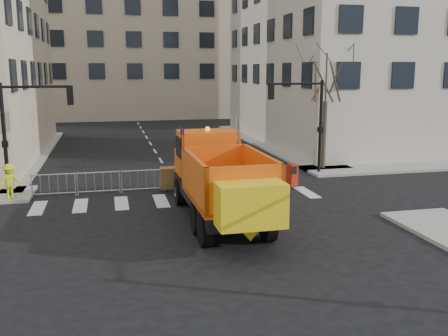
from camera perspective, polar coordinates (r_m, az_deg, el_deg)
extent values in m
plane|color=black|center=(18.25, -1.88, -7.91)|extent=(120.00, 120.00, 0.00)
cube|color=gray|center=(26.31, -5.52, -1.82)|extent=(64.00, 5.00, 0.15)
cube|color=#BBAA8F|center=(69.26, -10.77, 15.98)|extent=(30.00, 18.00, 24.00)
cylinder|color=black|center=(25.07, -23.76, 2.74)|extent=(0.18, 0.18, 5.40)
cylinder|color=black|center=(29.14, 10.96, 4.54)|extent=(0.18, 0.18, 5.40)
cube|color=black|center=(19.89, -0.63, -3.21)|extent=(2.56, 7.78, 0.48)
cylinder|color=black|center=(22.46, -5.07, -2.71)|extent=(0.39, 1.19, 1.18)
cylinder|color=black|center=(22.90, 0.53, -2.40)|extent=(0.39, 1.19, 1.18)
cylinder|color=black|center=(18.46, -3.07, -5.76)|extent=(0.39, 1.19, 1.18)
cylinder|color=black|center=(18.99, 3.68, -5.28)|extent=(0.39, 1.19, 1.18)
cylinder|color=black|center=(17.15, -2.19, -7.08)|extent=(0.39, 1.19, 1.18)
cylinder|color=black|center=(17.72, 5.04, -6.51)|extent=(0.39, 1.19, 1.18)
cube|color=#D54F0B|center=(23.02, -2.59, 0.68)|extent=(2.28, 1.75, 1.08)
cube|color=#D54F0B|center=(21.56, -1.88, 1.72)|extent=(2.50, 1.75, 1.94)
cylinder|color=silver|center=(20.99, 1.60, 2.50)|extent=(0.15, 0.15, 2.58)
cube|color=#D54F0B|center=(18.21, 0.44, -0.90)|extent=(2.74, 4.77, 1.78)
cube|color=yellow|center=(15.56, 3.08, -4.24)|extent=(2.17, 1.10, 1.40)
cube|color=brown|center=(25.00, -3.38, -1.00)|extent=(3.45, 0.66, 1.21)
imported|color=black|center=(24.85, -2.84, -0.84)|extent=(0.65, 0.50, 1.59)
imported|color=black|center=(24.63, -4.40, -0.54)|extent=(1.17, 1.07, 1.95)
imported|color=black|center=(25.06, -0.40, -0.73)|extent=(1.00, 0.79, 1.59)
imported|color=#D0EB1B|center=(24.64, -23.27, -1.44)|extent=(1.21, 1.15, 1.65)
cube|color=#9F1E0C|center=(25.66, 7.83, -0.77)|extent=(0.56, 0.53, 1.10)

